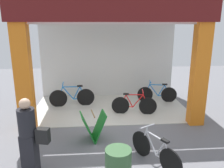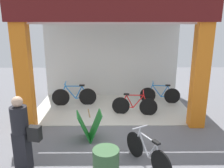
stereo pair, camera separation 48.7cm
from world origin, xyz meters
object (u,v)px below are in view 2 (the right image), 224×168
object	(u,v)px
bicycle_inside_1	(74,96)
bicycle_parked_0	(147,153)
pedestrian_1	(22,133)
bicycle_inside_0	(134,105)
sandwich_board_sign	(89,126)
bicycle_inside_2	(160,95)

from	to	relation	value
bicycle_inside_1	bicycle_parked_0	size ratio (longest dim) A/B	1.26
bicycle_parked_0	pedestrian_1	distance (m)	2.75
pedestrian_1	bicycle_inside_0	bearing A→B (deg)	48.05
sandwich_board_sign	pedestrian_1	bearing A→B (deg)	-134.88
bicycle_inside_0	bicycle_parked_0	distance (m)	2.96
bicycle_inside_0	bicycle_inside_1	xyz separation A→B (m)	(-2.23, 0.96, 0.03)
bicycle_inside_1	pedestrian_1	distance (m)	4.05
bicycle_parked_0	sandwich_board_sign	distance (m)	1.87
bicycle_inside_0	bicycle_inside_1	world-z (taller)	bicycle_inside_1
bicycle_inside_0	bicycle_inside_2	world-z (taller)	bicycle_inside_2
bicycle_inside_1	bicycle_inside_2	distance (m)	3.39
sandwich_board_sign	bicycle_parked_0	bearing A→B (deg)	-41.97
bicycle_inside_2	bicycle_inside_1	bearing A→B (deg)	-175.96
bicycle_inside_1	bicycle_inside_2	bearing A→B (deg)	4.04
sandwich_board_sign	pedestrian_1	world-z (taller)	pedestrian_1
bicycle_inside_1	bicycle_parked_0	distance (m)	4.50
bicycle_inside_0	bicycle_inside_1	bearing A→B (deg)	156.63
bicycle_inside_0	sandwich_board_sign	distance (m)	2.22
bicycle_parked_0	bicycle_inside_2	bearing A→B (deg)	74.19
bicycle_inside_2	pedestrian_1	xyz separation A→B (m)	(-3.87, -4.23, 0.52)
bicycle_parked_0	pedestrian_1	world-z (taller)	pedestrian_1
sandwich_board_sign	pedestrian_1	size ratio (longest dim) A/B	0.47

